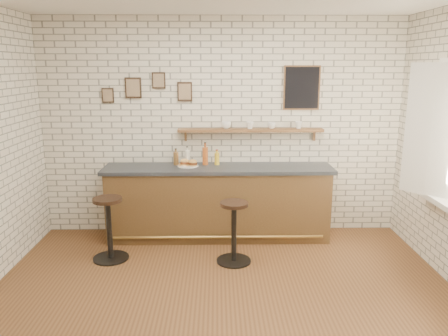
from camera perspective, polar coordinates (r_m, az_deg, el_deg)
The scene contains 17 objects.
ground at distance 4.69m, azimuth -0.06°, elevation -16.79°, with size 5.00×5.00×0.00m, color brown.
bar_counter at distance 6.05m, azimuth -0.75°, elevation -4.48°, with size 3.10×0.65×1.01m.
sandwich_plate at distance 5.96m, azimuth -4.71°, elevation 0.29°, with size 0.28×0.28×0.01m, color white.
ciabatta_sandwich at distance 5.95m, azimuth -4.61°, elevation 0.73°, with size 0.26×0.18×0.08m.
potato_chips at distance 5.96m, azimuth -4.92°, elevation 0.35°, with size 0.27×0.18×0.00m.
bitters_bottle_brown at distance 6.04m, azimuth -6.28°, elevation 1.28°, with size 0.07×0.07×0.23m.
bitters_bottle_white at distance 6.03m, azimuth -4.81°, elevation 1.40°, with size 0.07×0.07×0.26m.
bitters_bottle_amber at distance 6.01m, azimuth -2.47°, elevation 1.63°, with size 0.08×0.08×0.31m.
condiment_bottle_yellow at distance 6.02m, azimuth -0.93°, elevation 1.28°, with size 0.07×0.07×0.21m.
bar_stool_left at distance 5.57m, azimuth -14.78°, elevation -7.42°, with size 0.44×0.44×0.79m.
bar_stool_right at distance 5.32m, azimuth 1.31°, elevation -8.12°, with size 0.45×0.45×0.76m.
wall_shelf at distance 6.04m, azimuth 3.48°, elevation 4.95°, with size 2.00×0.18×0.18m.
shelf_cup_a at distance 6.01m, azimuth 0.28°, elevation 5.65°, with size 0.13×0.13×0.10m, color white.
shelf_cup_b at distance 6.03m, azimuth 3.42°, elevation 5.60°, with size 0.10×0.10×0.10m, color white.
shelf_cup_c at distance 6.06m, azimuth 6.25°, elevation 5.55°, with size 0.11×0.11×0.09m, color white.
shelf_cup_d at distance 6.12m, azimuth 9.73°, elevation 5.55°, with size 0.10×0.10×0.10m, color white.
back_wall_decor at distance 6.05m, azimuth 1.83°, elevation 10.38°, with size 2.96×0.02×0.56m.
Camera 1 is at (-0.06, -4.06, 2.35)m, focal length 35.00 mm.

